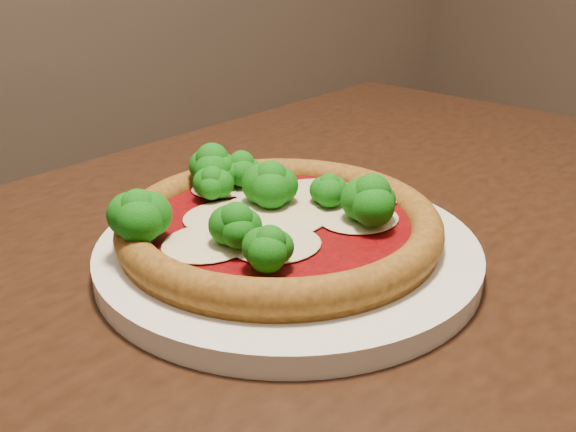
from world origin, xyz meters
TOP-DOWN VIEW (x-y plane):
  - dining_table at (0.01, -0.05)m, footprint 1.40×1.08m
  - plate at (0.02, -0.03)m, footprint 0.31×0.31m
  - pizza at (0.01, -0.02)m, footprint 0.27×0.26m

SIDE VIEW (x-z plane):
  - dining_table at x=0.01m, z-range 0.27..1.02m
  - plate at x=0.02m, z-range 0.75..0.77m
  - pizza at x=0.01m, z-range 0.75..0.82m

